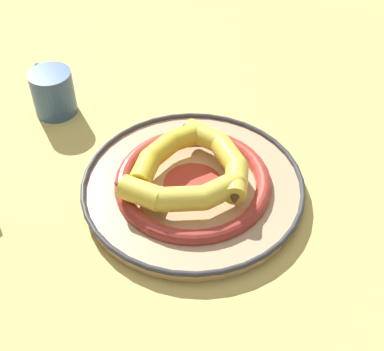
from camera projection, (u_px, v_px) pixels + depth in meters
name	position (u px, v px, depth m)	size (l,w,h in m)	color
ground_plane	(203.00, 209.00, 0.82)	(2.80, 2.80, 0.00)	#E5CC6B
decorative_bowl	(192.00, 186.00, 0.84)	(0.35, 0.35, 0.03)	tan
banana_a	(179.00, 194.00, 0.77)	(0.11, 0.19, 0.04)	yellow
banana_b	(224.00, 158.00, 0.83)	(0.20, 0.07, 0.04)	yellow
banana_c	(166.00, 150.00, 0.84)	(0.10, 0.16, 0.04)	yellow
coffee_mug	(52.00, 91.00, 0.97)	(0.12, 0.08, 0.08)	#335184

